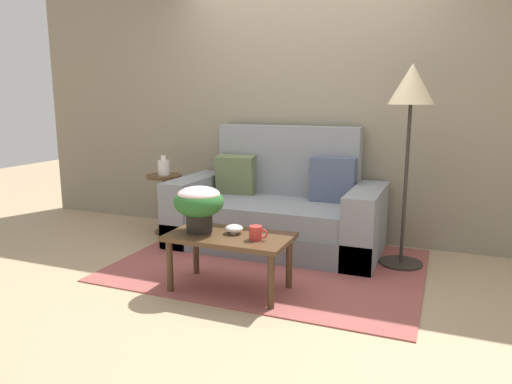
{
  "coord_description": "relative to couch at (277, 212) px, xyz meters",
  "views": [
    {
      "loc": [
        1.33,
        -3.41,
        1.39
      ],
      "look_at": [
        -0.09,
        0.09,
        0.64
      ],
      "focal_mm": 33.2,
      "sensor_mm": 36.0,
      "label": 1
    }
  ],
  "objects": [
    {
      "name": "table_vase",
      "position": [
        -1.23,
        -0.02,
        0.37
      ],
      "size": [
        0.12,
        0.12,
        0.2
      ],
      "color": "silver",
      "rests_on": "side_table"
    },
    {
      "name": "floor_lamp",
      "position": [
        1.15,
        -0.11,
        1.03
      ],
      "size": [
        0.36,
        0.36,
        1.66
      ],
      "color": "#2D2823",
      "rests_on": "ground"
    },
    {
      "name": "potted_plant",
      "position": [
        -0.2,
        -1.15,
        0.32
      ],
      "size": [
        0.37,
        0.37,
        0.34
      ],
      "color": "black",
      "rests_on": "coffee_table"
    },
    {
      "name": "coffee_table",
      "position": [
        0.04,
        -1.14,
        0.04
      ],
      "size": [
        0.89,
        0.49,
        0.43
      ],
      "color": "#442D1B",
      "rests_on": "ground"
    },
    {
      "name": "snack_bowl",
      "position": [
        0.06,
        -1.11,
        0.13
      ],
      "size": [
        0.13,
        0.13,
        0.07
      ],
      "color": "silver",
      "rests_on": "coffee_table"
    },
    {
      "name": "ground_plane",
      "position": [
        0.12,
        -0.69,
        -0.33
      ],
      "size": [
        14.0,
        14.0,
        0.0
      ],
      "primitive_type": "plane",
      "color": "tan"
    },
    {
      "name": "area_rug",
      "position": [
        0.12,
        -0.54,
        -0.32
      ],
      "size": [
        2.48,
        1.8,
        0.01
      ],
      "primitive_type": "cube",
      "color": "#994C47",
      "rests_on": "ground"
    },
    {
      "name": "couch",
      "position": [
        0.0,
        0.0,
        0.0
      ],
      "size": [
        1.94,
        0.92,
        1.13
      ],
      "color": "slate",
      "rests_on": "ground"
    },
    {
      "name": "side_table",
      "position": [
        -1.23,
        -0.02,
        0.1
      ],
      "size": [
        0.36,
        0.36,
        0.62
      ],
      "color": "#4C331E",
      "rests_on": "ground"
    },
    {
      "name": "coffee_mug",
      "position": [
        0.27,
        -1.19,
        0.15
      ],
      "size": [
        0.13,
        0.09,
        0.1
      ],
      "color": "red",
      "rests_on": "coffee_table"
    },
    {
      "name": "wall_back",
      "position": [
        0.12,
        0.49,
        1.16
      ],
      "size": [
        6.4,
        0.12,
        2.97
      ],
      "primitive_type": "cube",
      "color": "gray",
      "rests_on": "ground"
    }
  ]
}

